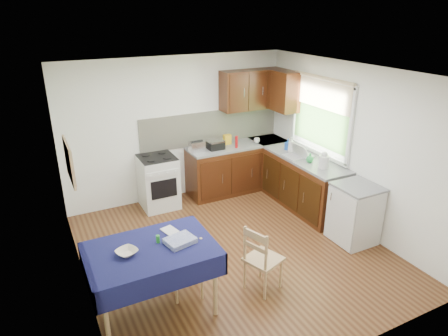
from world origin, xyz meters
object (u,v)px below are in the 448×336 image
dining_table (151,257)px  chair_far (187,264)px  chair_near (261,257)px  toaster (197,146)px  sandwich_press (215,145)px  kettle (324,161)px  dish_rack (298,155)px

dining_table → chair_far: chair_far is taller
chair_near → toaster: toaster is taller
toaster → dining_table: bearing=-139.6°
chair_far → sandwich_press: size_ratio=3.07×
kettle → sandwich_press: bearing=125.2°
chair_near → chair_far: bearing=50.3°
dining_table → kettle: 3.18m
chair_far → toaster: (1.16, 2.37, 0.55)m
chair_far → sandwich_press: sandwich_press is taller
chair_far → toaster: 2.69m
toaster → dish_rack: size_ratio=0.57×
toaster → kettle: size_ratio=0.97×
chair_near → kettle: (1.78, 1.08, 0.56)m
dining_table → toaster: 2.93m
dish_rack → chair_near: bearing=-138.8°
dining_table → kettle: kettle is taller
dish_rack → chair_far: bearing=-154.6°
dish_rack → kettle: kettle is taller
sandwich_press → kettle: 1.92m
chair_far → dish_rack: size_ratio=1.85×
chair_far → dish_rack: 2.96m
toaster → sandwich_press: toaster is taller
toaster → chair_near: bearing=-113.5°
sandwich_press → chair_near: bearing=-93.1°
chair_near → toaster: 2.74m
dining_table → chair_far: size_ratio=1.63×
toaster → dish_rack: bearing=-51.6°
dining_table → dish_rack: bearing=2.5°
dining_table → dish_rack: size_ratio=3.01×
chair_near → kettle: size_ratio=3.25×
dining_table → toaster: (1.59, 2.44, 0.26)m
toaster → kettle: (1.46, -1.59, 0.03)m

